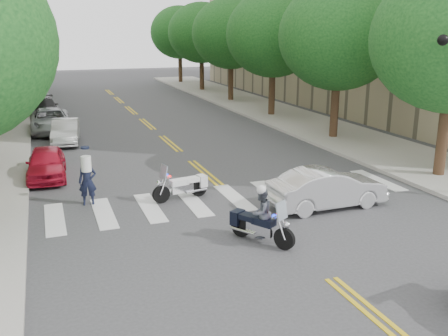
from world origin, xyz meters
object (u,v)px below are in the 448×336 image
motorcycle_parked (185,186)px  officer_standing (88,182)px  motorcycle_police (260,217)px  convertible (327,188)px

motorcycle_parked → officer_standing: 3.38m
officer_standing → motorcycle_police: bearing=-41.8°
motorcycle_parked → convertible: (4.31, -2.53, 0.20)m
officer_standing → convertible: (7.62, -3.07, -0.16)m
motorcycle_police → convertible: 3.84m
officer_standing → convertible: 8.22m
motorcycle_parked → officer_standing: officer_standing is taller
motorcycle_police → officer_standing: (-4.27, 4.93, 0.07)m
motorcycle_parked → convertible: motorcycle_parked is taller
officer_standing → convertible: size_ratio=0.41×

